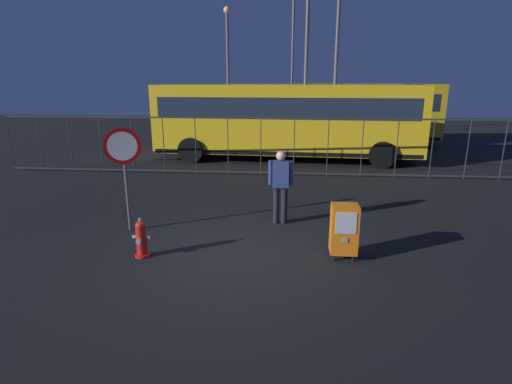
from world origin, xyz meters
name	(u,v)px	position (x,y,z in m)	size (l,w,h in m)	color
ground_plane	(235,255)	(0.00, 0.00, 0.00)	(60.00, 60.00, 0.00)	black
fire_hydrant	(141,239)	(-1.69, -0.20, 0.35)	(0.33, 0.31, 0.75)	red
newspaper_box_primary	(344,229)	(2.00, 0.04, 0.57)	(0.48, 0.42, 1.02)	black
stop_sign	(124,158)	(-2.45, 1.08, 1.60)	(0.71, 0.31, 2.23)	#4C4F54
pedestrian	(281,183)	(0.80, 1.83, 0.95)	(0.55, 0.22, 1.67)	black
fence_barrier	(261,146)	(0.00, 6.59, 1.02)	(18.03, 0.04, 2.00)	#2D2D33
bus_near	(286,118)	(0.81, 9.59, 1.71)	(10.62, 3.23, 3.00)	gold
bus_far	(330,111)	(2.93, 13.70, 1.71)	(10.70, 3.63, 3.00)	gold
street_light_near_left	(336,63)	(2.79, 10.58, 3.84)	(0.32, 0.32, 6.57)	#4C4F54
street_light_near_right	(306,57)	(1.55, 10.09, 4.06)	(0.32, 0.32, 7.00)	#4C4F54
street_light_far_left	(228,67)	(-2.13, 13.37, 3.81)	(0.32, 0.32, 6.52)	#4C4F54
street_light_far_right	(293,49)	(1.01, 16.49, 4.85)	(0.32, 0.32, 8.54)	#4C4F54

